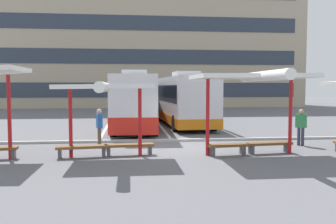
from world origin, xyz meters
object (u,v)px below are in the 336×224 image
bench_3 (129,147)px  waiting_passenger_1 (301,125)px  waiting_passenger_0 (99,125)px  waiting_shelter_2 (253,78)px  coach_bus_0 (135,102)px  bench_4 (228,147)px  waiting_shelter_1 (105,88)px  bench_5 (269,145)px  coach_bus_1 (182,100)px  bench_2 (82,149)px

bench_3 → waiting_passenger_1: size_ratio=1.16×
waiting_passenger_0 → waiting_shelter_2: bearing=-25.2°
coach_bus_0 → bench_4: size_ratio=7.53×
waiting_shelter_1 → bench_5: size_ratio=2.12×
coach_bus_0 → bench_5: bearing=-62.7°
coach_bus_0 → waiting_shelter_2: bearing=-67.7°
coach_bus_0 → bench_3: (-0.42, -9.91, -1.37)m
coach_bus_0 → coach_bus_1: bearing=23.1°
bench_2 → bench_4: same height
bench_3 → bench_4: (3.84, -0.44, -0.01)m
bench_5 → waiting_passenger_0: (-6.97, 2.42, 0.65)m
coach_bus_0 → waiting_shelter_1: coach_bus_0 is taller
bench_4 → bench_5: size_ratio=0.84×
bench_4 → waiting_passenger_1: bearing=26.7°
bench_2 → waiting_shelter_2: waiting_shelter_2 is taller
waiting_shelter_2 → coach_bus_1: bearing=94.7°
waiting_shelter_1 → waiting_passenger_1: size_ratio=2.43×
coach_bus_0 → waiting_passenger_1: 11.19m
bench_2 → waiting_passenger_0: 2.61m
waiting_shelter_1 → waiting_shelter_2: size_ratio=0.79×
coach_bus_1 → bench_3: coach_bus_1 is taller
coach_bus_1 → bench_2: size_ratio=5.78×
bench_3 → bench_5: bearing=-1.9°
coach_bus_1 → waiting_shelter_2: 12.06m
waiting_shelter_1 → bench_2: (-0.90, 0.18, -2.29)m
bench_3 → waiting_passenger_1: waiting_passenger_1 is taller
coach_bus_0 → bench_2: bearing=-102.3°
bench_2 → bench_3: same height
coach_bus_1 → bench_4: size_ratio=6.98×
waiting_shelter_1 → bench_3: size_ratio=2.09×
waiting_shelter_1 → bench_2: bearing=168.5°
bench_5 → waiting_passenger_0: bearing=160.9°
waiting_shelter_2 → bench_5: bearing=26.0°
waiting_passenger_0 → waiting_passenger_1: bearing=-4.2°
coach_bus_1 → bench_2: bearing=-115.6°
bench_4 → bench_5: same height
coach_bus_0 → coach_bus_1: 3.64m
bench_3 → waiting_passenger_0: waiting_passenger_0 is taller
bench_2 → waiting_passenger_0: (0.46, 2.48, 0.65)m
bench_2 → waiting_passenger_0: waiting_passenger_0 is taller
coach_bus_1 → waiting_passenger_0: coach_bus_1 is taller
coach_bus_0 → waiting_shelter_1: 10.46m
coach_bus_1 → bench_4: (0.08, -11.77, -1.43)m
coach_bus_0 → bench_3: bearing=-92.4°
waiting_shelter_2 → bench_4: (-0.90, 0.18, -2.69)m
bench_2 → bench_3: (1.80, 0.25, -0.00)m
waiting_passenger_0 → coach_bus_1: bearing=60.8°
coach_bus_1 → waiting_passenger_1: size_ratio=6.77×
bench_2 → bench_4: size_ratio=1.21×
coach_bus_1 → waiting_passenger_1: coach_bus_1 is taller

